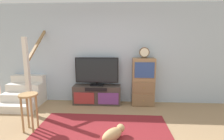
% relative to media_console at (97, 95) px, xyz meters
% --- Properties ---
extents(back_wall, '(6.40, 0.12, 2.70)m').
position_rel_media_console_xyz_m(back_wall, '(0.30, 0.27, 1.09)').
color(back_wall, '#A8BCD1').
rests_on(back_wall, ground_plane).
extents(area_rug, '(2.60, 1.80, 0.01)m').
position_rel_media_console_xyz_m(area_rug, '(0.30, -1.59, -0.25)').
color(area_rug, maroon).
rests_on(area_rug, ground_plane).
extents(media_console, '(1.28, 0.38, 0.51)m').
position_rel_media_console_xyz_m(media_console, '(0.00, 0.00, 0.00)').
color(media_console, '#423833').
rests_on(media_console, ground_plane).
extents(television, '(1.16, 0.22, 0.76)m').
position_rel_media_console_xyz_m(television, '(0.00, 0.02, 0.66)').
color(television, black).
rests_on(television, media_console).
extents(side_cabinet, '(0.58, 0.38, 1.27)m').
position_rel_media_console_xyz_m(side_cabinet, '(1.24, 0.01, 0.38)').
color(side_cabinet, '#93704C').
rests_on(side_cabinet, ground_plane).
extents(desk_clock, '(0.26, 0.08, 0.28)m').
position_rel_media_console_xyz_m(desk_clock, '(1.24, -0.00, 1.15)').
color(desk_clock, '#4C3823').
rests_on(desk_clock, side_cabinet).
extents(staircase, '(1.00, 1.36, 2.20)m').
position_rel_media_console_xyz_m(staircase, '(-1.94, 0.01, 0.11)').
color(staircase, silver).
rests_on(staircase, ground_plane).
extents(bar_stool_near, '(0.34, 0.34, 0.73)m').
position_rel_media_console_xyz_m(bar_stool_near, '(-1.08, -1.45, 0.29)').
color(bar_stool_near, '#A37A4C').
rests_on(bar_stool_near, ground_plane).
extents(dog, '(0.45, 0.46, 0.23)m').
position_rel_media_console_xyz_m(dog, '(0.53, -1.69, -0.14)').
color(dog, tan).
rests_on(dog, ground_plane).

